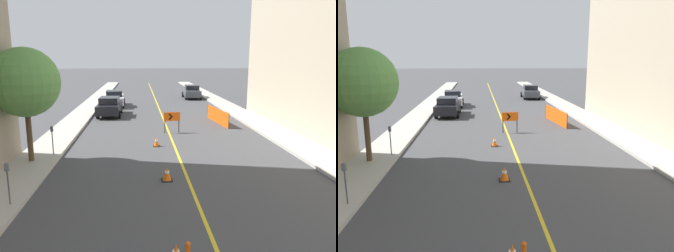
% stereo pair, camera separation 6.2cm
% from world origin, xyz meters
% --- Properties ---
extents(lane_stripe, '(0.12, 64.77, 0.01)m').
position_xyz_m(lane_stripe, '(0.00, 32.38, 0.00)').
color(lane_stripe, gold).
rests_on(lane_stripe, ground_plane).
extents(sidewalk_left, '(2.02, 64.77, 0.17)m').
position_xyz_m(sidewalk_left, '(-6.75, 32.38, 0.08)').
color(sidewalk_left, '#ADA89E').
rests_on(sidewalk_left, ground_plane).
extents(sidewalk_right, '(2.02, 64.77, 0.17)m').
position_xyz_m(sidewalk_right, '(6.75, 32.38, 0.08)').
color(sidewalk_right, '#ADA89E').
rests_on(sidewalk_right, ground_plane).
extents(traffic_cone_third, '(0.45, 0.45, 0.55)m').
position_xyz_m(traffic_cone_third, '(-0.85, 13.75, 0.27)').
color(traffic_cone_third, black).
rests_on(traffic_cone_third, ground_plane).
extents(traffic_cone_fourth, '(0.37, 0.37, 0.51)m').
position_xyz_m(traffic_cone_fourth, '(-0.98, 18.90, 0.25)').
color(traffic_cone_fourth, black).
rests_on(traffic_cone_fourth, ground_plane).
extents(arrow_barricade_primary, '(1.07, 0.14, 1.35)m').
position_xyz_m(arrow_barricade_primary, '(0.19, 22.11, 0.99)').
color(arrow_barricade_primary, '#EF560C').
rests_on(arrow_barricade_primary, ground_plane).
extents(safety_mesh_fence, '(0.58, 4.48, 1.07)m').
position_xyz_m(safety_mesh_fence, '(3.90, 25.10, 0.53)').
color(safety_mesh_fence, '#EF560C').
rests_on(safety_mesh_fence, ground_plane).
extents(parked_car_curb_near, '(1.95, 4.36, 1.59)m').
position_xyz_m(parked_car_curb_near, '(-4.35, 28.85, 0.80)').
color(parked_car_curb_near, black).
rests_on(parked_car_curb_near, ground_plane).
extents(parked_car_curb_mid, '(2.05, 4.40, 1.59)m').
position_xyz_m(parked_car_curb_mid, '(-4.32, 34.30, 0.80)').
color(parked_car_curb_mid, silver).
rests_on(parked_car_curb_mid, ground_plane).
extents(parked_car_curb_far, '(1.99, 4.38, 1.59)m').
position_xyz_m(parked_car_curb_far, '(4.36, 40.06, 0.80)').
color(parked_car_curb_far, '#474C51').
rests_on(parked_car_curb_far, ground_plane).
extents(parking_meter_near_curb, '(0.12, 0.11, 1.40)m').
position_xyz_m(parking_meter_near_curb, '(-6.09, 11.71, 1.15)').
color(parking_meter_near_curb, '#4C4C51').
rests_on(parking_meter_near_curb, sidewalk_left).
extents(parking_meter_far_curb, '(0.12, 0.11, 1.42)m').
position_xyz_m(parking_meter_far_curb, '(-6.09, 17.22, 1.17)').
color(parking_meter_far_curb, '#4C4C51').
rests_on(parking_meter_far_curb, sidewalk_left).
extents(street_tree_left_near, '(3.04, 3.04, 5.08)m').
position_xyz_m(street_tree_left_near, '(-6.85, 16.34, 3.72)').
color(street_tree_left_near, '#4C3823').
rests_on(street_tree_left_near, sidewalk_left).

